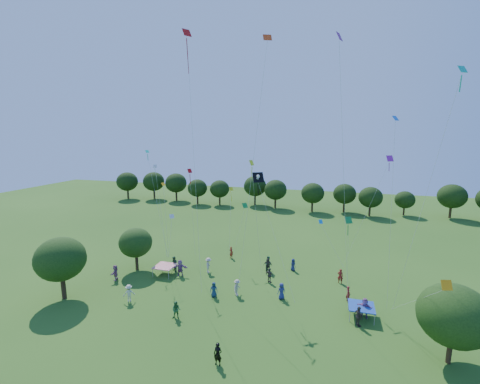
% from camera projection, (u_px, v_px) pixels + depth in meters
% --- Properties ---
extents(near_tree_west, '(4.72, 4.72, 6.25)m').
position_uv_depth(near_tree_west, '(60.00, 259.00, 31.14)').
color(near_tree_west, '#422B19').
rests_on(near_tree_west, ground).
extents(near_tree_north, '(3.85, 3.85, 5.15)m').
position_uv_depth(near_tree_north, '(136.00, 243.00, 37.96)').
color(near_tree_north, '#422B19').
rests_on(near_tree_north, ground).
extents(near_tree_east, '(4.79, 4.79, 5.86)m').
position_uv_depth(near_tree_east, '(454.00, 315.00, 22.25)').
color(near_tree_east, '#422B19').
rests_on(near_tree_east, ground).
extents(treeline, '(88.01, 8.77, 6.77)m').
position_uv_depth(treeline, '(285.00, 190.00, 69.45)').
color(treeline, '#422B19').
rests_on(treeline, ground).
extents(tent_red_stripe, '(2.20, 2.20, 1.10)m').
position_uv_depth(tent_red_stripe, '(165.00, 266.00, 37.04)').
color(tent_red_stripe, red).
rests_on(tent_red_stripe, ground).
extents(tent_blue, '(2.20, 2.20, 1.10)m').
position_uv_depth(tent_blue, '(361.00, 306.00, 28.41)').
color(tent_blue, '#173E9A').
rests_on(tent_blue, ground).
extents(man_in_black, '(0.66, 0.45, 1.68)m').
position_uv_depth(man_in_black, '(218.00, 354.00, 22.54)').
color(man_in_black, black).
rests_on(man_in_black, ground).
extents(crowd_person_0, '(0.80, 0.78, 1.48)m').
position_uv_depth(crowd_person_0, '(293.00, 265.00, 38.19)').
color(crowd_person_0, '#1B224F').
rests_on(crowd_person_0, ground).
extents(crowd_person_1, '(0.66, 0.47, 1.64)m').
position_uv_depth(crowd_person_1, '(340.00, 276.00, 34.96)').
color(crowd_person_1, maroon).
rests_on(crowd_person_1, ground).
extents(crowd_person_2, '(0.67, 0.97, 1.78)m').
position_uv_depth(crowd_person_2, '(268.00, 263.00, 38.19)').
color(crowd_person_2, '#25563A').
rests_on(crowd_person_2, ground).
extents(crowd_person_3, '(0.76, 1.28, 1.83)m').
position_uv_depth(crowd_person_3, '(208.00, 265.00, 37.57)').
color(crowd_person_3, beige).
rests_on(crowd_person_3, ground).
extents(crowd_person_4, '(1.07, 0.52, 1.79)m').
position_uv_depth(crowd_person_4, '(268.00, 266.00, 37.55)').
color(crowd_person_4, '#3A362E').
rests_on(crowd_person_4, ground).
extents(crowd_person_5, '(0.97, 1.72, 1.75)m').
position_uv_depth(crowd_person_5, '(115.00, 273.00, 35.71)').
color(crowd_person_5, '#A8628B').
rests_on(crowd_person_5, ground).
extents(crowd_person_6, '(0.92, 0.85, 1.66)m').
position_uv_depth(crowd_person_6, '(281.00, 291.00, 31.59)').
color(crowd_person_6, navy).
rests_on(crowd_person_6, ground).
extents(crowd_person_7, '(0.69, 0.59, 1.57)m').
position_uv_depth(crowd_person_7, '(231.00, 252.00, 42.00)').
color(crowd_person_7, maroon).
rests_on(crowd_person_7, ground).
extents(crowd_person_8, '(1.00, 0.94, 1.81)m').
position_uv_depth(crowd_person_8, '(174.00, 264.00, 37.95)').
color(crowd_person_8, '#204C2B').
rests_on(crowd_person_8, ground).
extents(crowd_person_9, '(1.21, 1.08, 1.73)m').
position_uv_depth(crowd_person_9, '(129.00, 293.00, 31.12)').
color(crowd_person_9, beige).
rests_on(crowd_person_9, ground).
extents(crowd_person_10, '(0.94, 1.14, 1.78)m').
position_uv_depth(crowd_person_10, '(358.00, 316.00, 27.10)').
color(crowd_person_10, '#3B312F').
rests_on(crowd_person_10, ground).
extents(crowd_person_11, '(1.87, 1.11, 1.89)m').
position_uv_depth(crowd_person_11, '(180.00, 268.00, 36.80)').
color(crowd_person_11, '#854E85').
rests_on(crowd_person_11, ground).
extents(crowd_person_12, '(0.84, 0.58, 1.54)m').
position_uv_depth(crowd_person_12, '(214.00, 290.00, 32.03)').
color(crowd_person_12, navy).
rests_on(crowd_person_12, ground).
extents(crowd_person_13, '(0.55, 0.68, 1.59)m').
position_uv_depth(crowd_person_13, '(348.00, 294.00, 31.10)').
color(crowd_person_13, maroon).
rests_on(crowd_person_13, ground).
extents(crowd_person_14, '(0.86, 0.59, 1.59)m').
position_uv_depth(crowd_person_14, '(176.00, 310.00, 28.28)').
color(crowd_person_14, '#2A6331').
rests_on(crowd_person_14, ground).
extents(crowd_person_15, '(0.66, 1.16, 1.68)m').
position_uv_depth(crowd_person_15, '(237.00, 288.00, 32.31)').
color(crowd_person_15, '#B3A58F').
rests_on(crowd_person_15, ground).
extents(crowd_person_16, '(1.07, 0.81, 1.66)m').
position_uv_depth(crowd_person_16, '(270.00, 275.00, 35.10)').
color(crowd_person_16, '#493E3A').
rests_on(crowd_person_16, ground).
extents(crowd_person_17, '(1.79, 1.06, 1.81)m').
position_uv_depth(crowd_person_17, '(365.00, 308.00, 28.42)').
color(crowd_person_17, '#8C5188').
rests_on(crowd_person_17, ground).
extents(pirate_kite, '(4.99, 4.49, 11.05)m').
position_uv_depth(pirate_kite, '(259.00, 180.00, 31.48)').
color(pirate_kite, black).
extents(red_high_kite, '(2.32, 2.92, 24.13)m').
position_uv_depth(red_high_kite, '(189.00, 80.00, 29.12)').
color(red_high_kite, red).
extents(small_kite_0, '(0.81, 2.42, 10.99)m').
position_uv_depth(small_kite_0, '(191.00, 188.00, 36.32)').
color(small_kite_0, red).
extents(small_kite_1, '(0.43, 0.78, 9.23)m').
position_uv_depth(small_kite_1, '(165.00, 202.00, 37.61)').
color(small_kite_1, '#FFA00D').
extents(small_kite_2, '(0.86, 2.53, 12.35)m').
position_uv_depth(small_kite_2, '(253.00, 185.00, 31.27)').
color(small_kite_2, '#F1F115').
extents(small_kite_3, '(0.78, 1.31, 6.94)m').
position_uv_depth(small_kite_3, '(348.00, 227.00, 30.96)').
color(small_kite_3, '#167C30').
extents(small_kite_4, '(3.03, 0.52, 5.27)m').
position_uv_depth(small_kite_4, '(324.00, 228.00, 36.13)').
color(small_kite_4, '#1688E2').
extents(small_kite_5, '(4.50, 0.78, 12.59)m').
position_uv_depth(small_kite_5, '(383.00, 175.00, 33.76)').
color(small_kite_5, '#AA1CA2').
extents(small_kite_6, '(1.82, 1.00, 11.20)m').
position_uv_depth(small_kite_6, '(158.00, 187.00, 38.32)').
color(small_kite_6, silver).
extents(small_kite_7, '(4.61, 3.89, 12.73)m').
position_uv_depth(small_kite_7, '(152.00, 175.00, 40.88)').
color(small_kite_7, '#0DCB9B').
extents(small_kite_8, '(2.68, 1.42, 22.78)m').
position_uv_depth(small_kite_8, '(260.00, 99.00, 26.71)').
color(small_kite_8, red).
extents(small_kite_9, '(2.03, 6.76, 5.86)m').
position_uv_depth(small_kite_9, '(438.00, 289.00, 20.85)').
color(small_kite_9, orange).
extents(small_kite_10, '(0.51, 1.97, 8.21)m').
position_uv_depth(small_kite_10, '(231.00, 201.00, 40.10)').
color(small_kite_10, yellow).
extents(small_kite_11, '(1.58, 1.29, 6.45)m').
position_uv_depth(small_kite_11, '(244.00, 210.00, 39.29)').
color(small_kite_11, '#18892F').
extents(small_kite_12, '(0.75, 1.15, 16.24)m').
position_uv_depth(small_kite_12, '(393.00, 169.00, 26.13)').
color(small_kite_12, blue).
extents(small_kite_13, '(2.17, 3.40, 21.59)m').
position_uv_depth(small_kite_13, '(342.00, 112.00, 23.05)').
color(small_kite_13, '#99197A').
extents(small_kite_14, '(0.73, 2.25, 4.86)m').
position_uv_depth(small_kite_14, '(171.00, 220.00, 40.05)').
color(small_kite_14, silver).
extents(small_kite_15, '(1.59, 6.16, 18.65)m').
position_uv_depth(small_kite_15, '(439.00, 151.00, 20.54)').
color(small_kite_15, '#0BB28D').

